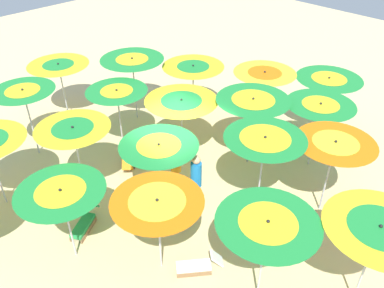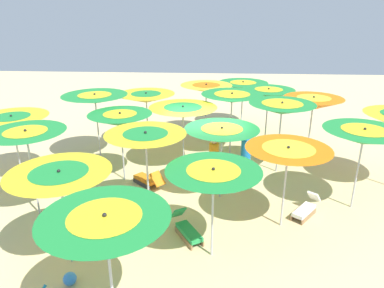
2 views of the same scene
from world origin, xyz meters
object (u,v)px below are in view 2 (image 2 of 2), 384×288
(beach_umbrella_10, at_px, (313,103))
(beach_umbrella_13, at_px, (146,140))
(beach_umbrella_0, at_px, (243,86))
(lounger_2, at_px, (187,230))
(beach_umbrella_17, at_px, (288,155))
(beach_umbrella_18, at_px, (213,177))
(beach_umbrella_11, at_px, (282,109))
(beach_ball, at_px, (70,279))
(beach_umbrella_14, at_px, (60,180))
(beach_umbrella_6, at_px, (232,98))
(beachgoer_1, at_px, (214,161))
(beach_umbrella_8, at_px, (120,120))
(lounger_3, at_px, (148,179))
(beach_umbrella_19, at_px, (106,226))
(beach_umbrella_2, at_px, (146,98))
(beach_umbrella_12, at_px, (222,135))
(beach_umbrella_16, at_px, (364,137))
(beach_umbrella_3, at_px, (95,99))
(beach_umbrella_7, at_px, (183,112))
(beachgoer_0, at_px, (245,159))
(beach_umbrella_5, at_px, (268,94))
(beach_umbrella_1, at_px, (206,88))
(beach_umbrella_9, at_px, (26,137))
(lounger_0, at_px, (305,209))
(beach_umbrella_4, at_px, (12,122))

(beach_umbrella_10, relative_size, beach_umbrella_13, 0.95)
(beach_umbrella_0, distance_m, lounger_2, 9.20)
(beach_umbrella_17, distance_m, beach_umbrella_18, 2.20)
(beach_umbrella_11, xyz_separation_m, beach_ball, (5.69, -5.03, -2.09))
(beach_umbrella_13, height_order, beach_umbrella_14, beach_umbrella_13)
(beach_umbrella_6, xyz_separation_m, beach_umbrella_11, (1.50, 1.53, 0.04))
(beach_umbrella_13, bearing_deg, beachgoer_1, 141.27)
(beach_umbrella_8, relative_size, lounger_3, 2.00)
(beach_umbrella_8, xyz_separation_m, beach_ball, (4.75, 0.02, -1.90))
(beach_umbrella_18, relative_size, beach_umbrella_19, 0.92)
(beach_umbrella_2, relative_size, beach_umbrella_12, 1.03)
(beach_umbrella_6, xyz_separation_m, beach_umbrella_8, (2.44, -3.52, -0.14))
(beach_umbrella_16, height_order, beach_umbrella_19, beach_umbrella_19)
(beach_umbrella_17, xyz_separation_m, beach_umbrella_19, (3.43, -3.42, 0.17))
(beach_umbrella_0, distance_m, beach_umbrella_3, 6.90)
(beach_umbrella_7, bearing_deg, beach_umbrella_16, 64.33)
(beach_umbrella_0, bearing_deg, beachgoer_0, -2.94)
(beach_umbrella_8, height_order, beachgoer_1, beach_umbrella_8)
(beachgoer_1, xyz_separation_m, beach_ball, (4.56, -2.88, -0.69))
(beach_umbrella_5, distance_m, beach_umbrella_11, 2.83)
(beach_umbrella_12, relative_size, beach_ball, 8.06)
(beach_umbrella_8, height_order, beach_umbrella_16, beach_umbrella_16)
(beach_umbrella_1, xyz_separation_m, beach_umbrella_6, (1.92, 0.98, 0.07))
(beach_umbrella_11, distance_m, beach_umbrella_14, 7.27)
(beach_umbrella_9, relative_size, beach_umbrella_17, 1.11)
(beach_umbrella_18, bearing_deg, beach_ball, -68.92)
(beach_ball, bearing_deg, lounger_0, 118.44)
(beach_umbrella_4, height_order, beach_ball, beach_umbrella_4)
(beach_umbrella_5, xyz_separation_m, beach_umbrella_6, (1.32, -1.50, 0.13))
(beach_umbrella_2, height_order, beach_umbrella_6, beach_umbrella_6)
(beach_umbrella_2, xyz_separation_m, beachgoer_1, (3.41, 2.69, -1.12))
(beach_umbrella_16, relative_size, lounger_3, 2.06)
(beach_umbrella_19, height_order, beach_ball, beach_umbrella_19)
(beach_umbrella_19, bearing_deg, lounger_0, 133.47)
(beach_umbrella_8, distance_m, beach_umbrella_10, 6.72)
(beach_umbrella_8, height_order, beach_umbrella_17, beach_umbrella_8)
(beach_umbrella_7, relative_size, beach_umbrella_9, 0.93)
(beach_umbrella_6, bearing_deg, beach_umbrella_8, -55.31)
(beach_umbrella_3, xyz_separation_m, beach_umbrella_7, (0.58, 3.15, -0.25))
(beach_umbrella_0, relative_size, beachgoer_0, 1.22)
(beach_umbrella_14, height_order, beach_umbrella_16, beach_umbrella_16)
(beach_umbrella_14, height_order, beach_umbrella_17, beach_umbrella_14)
(beach_umbrella_1, distance_m, beach_umbrella_7, 3.36)
(beach_umbrella_0, bearing_deg, beach_umbrella_2, -56.56)
(beach_umbrella_18, distance_m, lounger_3, 4.24)
(beach_umbrella_7, bearing_deg, beach_umbrella_1, 168.12)
(beach_umbrella_7, relative_size, lounger_0, 2.11)
(beach_umbrella_8, height_order, beach_umbrella_19, beach_umbrella_19)
(beach_umbrella_14, bearing_deg, beach_umbrella_13, 140.95)
(beach_umbrella_12, xyz_separation_m, beach_umbrella_13, (1.33, -1.88, 0.30))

